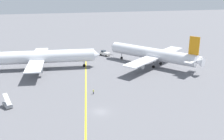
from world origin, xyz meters
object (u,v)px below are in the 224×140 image
object	(u,v)px
gse_stair_truck_yellow	(7,104)
airliner_being_pushed	(153,54)
pushback_tug	(105,53)
ground_crew_marshaller_foreground	(93,92)
airliner_at_gate_left	(42,57)

from	to	relation	value
gse_stair_truck_yellow	airliner_being_pushed	bearing A→B (deg)	28.21
pushback_tug	ground_crew_marshaller_foreground	bearing A→B (deg)	-105.63
gse_stair_truck_yellow	ground_crew_marshaller_foreground	world-z (taller)	gse_stair_truck_yellow
airliner_at_gate_left	ground_crew_marshaller_foreground	distance (m)	38.85
pushback_tug	gse_stair_truck_yellow	distance (m)	69.59
pushback_tug	ground_crew_marshaller_foreground	size ratio (longest dim) A/B	4.47
airliner_at_gate_left	pushback_tug	bearing A→B (deg)	27.82
airliner_at_gate_left	pushback_tug	distance (m)	36.68
airliner_at_gate_left	gse_stair_truck_yellow	bearing A→B (deg)	-104.39
airliner_at_gate_left	pushback_tug	xyz separation A→B (m)	(32.23, 17.00, -4.24)
ground_crew_marshaller_foreground	airliner_at_gate_left	bearing A→B (deg)	117.67
ground_crew_marshaller_foreground	airliner_being_pushed	bearing A→B (deg)	40.78
airliner_at_gate_left	ground_crew_marshaller_foreground	world-z (taller)	airliner_at_gate_left
pushback_tug	ground_crew_marshaller_foreground	world-z (taller)	pushback_tug
ground_crew_marshaller_foreground	gse_stair_truck_yellow	bearing A→B (deg)	-171.28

